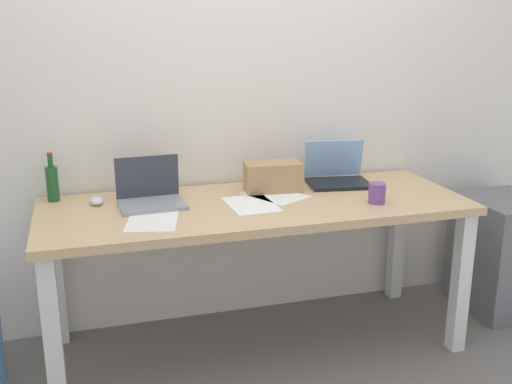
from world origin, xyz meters
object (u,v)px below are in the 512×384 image
Objects in this scene: laptop_left at (151,195)px; beer_bottle at (52,182)px; coffee_mug at (377,193)px; filing_cabinet at (501,254)px; desk at (256,221)px; laptop_right at (337,175)px; cardboard_box at (273,177)px; computer_mouse at (96,201)px.

laptop_left is 0.48m from beer_bottle.
filing_cabinet is (0.89, 0.19, -0.48)m from coffee_mug.
laptop_right is at bearing 22.52° from desk.
cardboard_box is 0.43× the size of filing_cabinet.
laptop_right is at bearing -3.39° from beer_bottle.
computer_mouse is at bearing 164.65° from coffee_mug.
laptop_left is 0.48× the size of filing_cabinet.
beer_bottle is at bearing 176.61° from laptop_right.
laptop_right is (0.98, 0.11, 0.00)m from laptop_left.
coffee_mug is (1.45, -0.46, -0.04)m from beer_bottle.
coffee_mug is at bearing -19.55° from computer_mouse.
desk is 3.12× the size of filing_cabinet.
cardboard_box is at bearing 5.68° from laptop_left.
beer_bottle is 1.06m from cardboard_box.
laptop_right is 0.38m from coffee_mug.
laptop_left is 1.97m from filing_cabinet.
desk is at bearing 162.68° from coffee_mug.
beer_bottle is at bearing 145.10° from computer_mouse.
filing_cabinet is at bearing -2.34° from laptop_left.
beer_bottle is (-0.43, 0.19, 0.05)m from laptop_left.
filing_cabinet is (2.35, -0.27, -0.52)m from beer_bottle.
laptop_right reaches higher than filing_cabinet.
laptop_right is at bearing -2.79° from computer_mouse.
laptop_right is 0.54× the size of filing_cabinet.
beer_bottle reaches higher than laptop_left.
laptop_right is at bearing 168.82° from filing_cabinet.
coffee_mug is at bearing -167.86° from filing_cabinet.
laptop_right reaches higher than cardboard_box.
computer_mouse is at bearing 179.02° from cardboard_box.
desk is 0.98m from beer_bottle.
coffee_mug is (0.40, -0.33, -0.03)m from cardboard_box.
desk is 19.96× the size of computer_mouse.
filing_cabinet is at bearing 12.14° from coffee_mug.
laptop_right is 1.48× the size of beer_bottle.
computer_mouse is 1.31m from coffee_mug.
cardboard_box reaches higher than coffee_mug.
laptop_left reaches higher than filing_cabinet.
beer_bottle is 0.84× the size of cardboard_box.
beer_bottle reaches higher than coffee_mug.
desk is at bearing -18.05° from computer_mouse.
beer_bottle reaches higher than desk.
laptop_left is (-0.48, 0.10, 0.14)m from desk.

